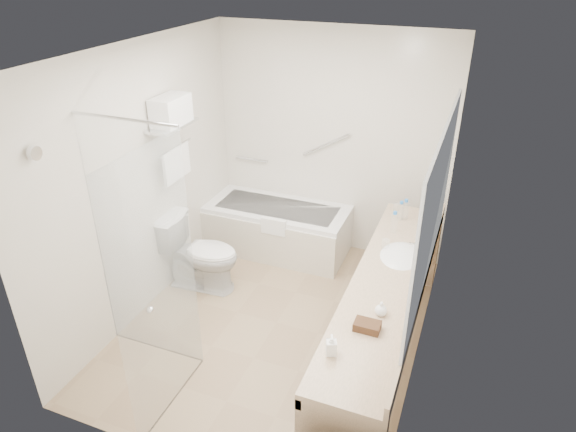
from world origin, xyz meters
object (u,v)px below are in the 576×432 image
(bathtub, at_px, (277,228))
(amenity_basket, at_px, (367,326))
(water_bottle_left, at_px, (394,223))
(vanity_counter, at_px, (386,302))
(toilet, at_px, (201,253))

(bathtub, height_order, amenity_basket, amenity_basket)
(amenity_basket, relative_size, water_bottle_left, 0.85)
(vanity_counter, bearing_deg, water_bottle_left, 98.53)
(amenity_basket, height_order, water_bottle_left, water_bottle_left)
(toilet, relative_size, amenity_basket, 4.48)
(bathtub, bearing_deg, toilet, -115.20)
(toilet, distance_m, amenity_basket, 2.28)
(vanity_counter, height_order, amenity_basket, vanity_counter)
(bathtub, relative_size, vanity_counter, 0.59)
(toilet, bearing_deg, amenity_basket, -122.53)
(vanity_counter, distance_m, water_bottle_left, 0.84)
(vanity_counter, height_order, toilet, vanity_counter)
(vanity_counter, xyz_separation_m, water_bottle_left, (-0.12, 0.78, 0.31))
(toilet, height_order, amenity_basket, amenity_basket)
(vanity_counter, xyz_separation_m, toilet, (-1.97, 0.43, -0.25))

